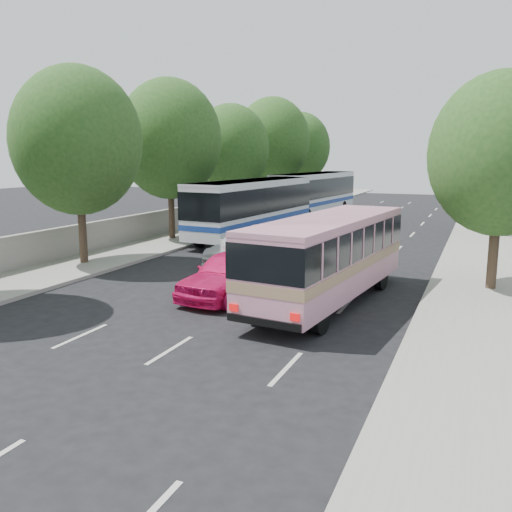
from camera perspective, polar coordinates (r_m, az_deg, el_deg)
The scene contains 17 objects.
ground at distance 16.53m, azimuth -8.35°, elevation -7.08°, with size 120.00×120.00×0.00m, color black.
sidewalk_left at distance 37.71m, azimuth -3.78°, elevation 3.05°, with size 4.00×90.00×0.15m, color #9E998E.
sidewalk_right at distance 33.81m, azimuth 22.98°, elevation 1.34°, with size 4.00×90.00×0.12m, color #9E998E.
low_wall at distance 38.45m, azimuth -6.20°, elevation 4.40°, with size 0.30×90.00×1.50m, color #9E998E.
tree_left_b at distance 25.57m, azimuth -18.29°, elevation 11.92°, with size 5.70×5.70×8.88m.
tree_left_c at distance 32.18m, azimuth -9.05°, elevation 12.46°, with size 6.00×6.00×9.35m.
tree_left_d at distance 39.16m, azimuth -2.62°, elevation 11.50°, with size 5.52×5.52×8.60m.
tree_left_e at distance 46.50m, azimuth 1.81°, elevation 12.33°, with size 6.30×6.30×9.82m.
tree_left_f at distance 54.09m, azimuth 4.70°, elevation 11.59°, with size 5.88×5.88×9.16m.
tree_right_near at distance 21.40m, azimuth 24.65°, elevation 10.22°, with size 5.10×5.10×7.95m.
tree_right_far at distance 37.42m, azimuth 24.57°, elevation 11.37°, with size 6.00×6.00×9.35m.
pink_bus at distance 18.32m, azimuth 7.72°, elevation 0.60°, with size 3.39×9.48×2.96m.
pink_taxi at distance 19.24m, azimuth -2.67°, elevation -1.87°, with size 1.99×4.94×1.68m, color #E2135F.
white_pickup at distance 25.55m, azimuth -1.16°, elevation 1.05°, with size 2.13×5.25×1.52m, color silver.
tour_coach_front at distance 32.65m, azimuth -0.33°, elevation 5.54°, with size 3.52×11.97×3.53m.
tour_coach_rear at distance 44.63m, azimuth 6.19°, elevation 6.85°, with size 3.77×12.14×3.57m.
taxi_roof_sign at distance 19.06m, azimuth -2.69°, elevation 0.87°, with size 0.55×0.18×0.18m, color silver.
Camera 1 is at (8.22, -13.45, 4.97)m, focal length 38.00 mm.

